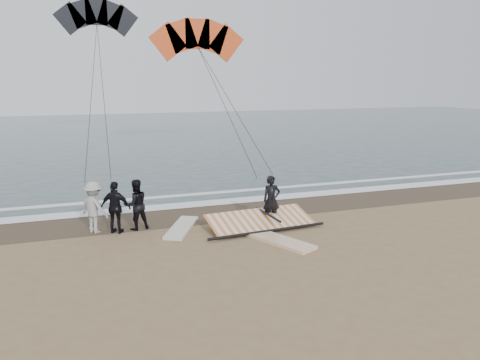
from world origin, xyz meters
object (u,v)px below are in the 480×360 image
object	(u,v)px
board_cream	(182,227)
sail_rig	(257,221)
board_white	(278,240)
man_main	(271,200)

from	to	relation	value
board_cream	sail_rig	world-z (taller)	sail_rig
board_cream	sail_rig	xyz separation A→B (m)	(2.64, -0.60, 0.14)
sail_rig	board_cream	bearing A→B (deg)	167.27
board_cream	sail_rig	distance (m)	2.71
board_white	sail_rig	xyz separation A→B (m)	(-0.07, 1.72, 0.14)
board_white	sail_rig	size ratio (longest dim) A/B	0.61
man_main	sail_rig	world-z (taller)	man_main
board_white	board_cream	bearing A→B (deg)	114.49
man_main	board_white	world-z (taller)	man_main
board_white	board_cream	xyz separation A→B (m)	(-2.71, 2.32, -0.00)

